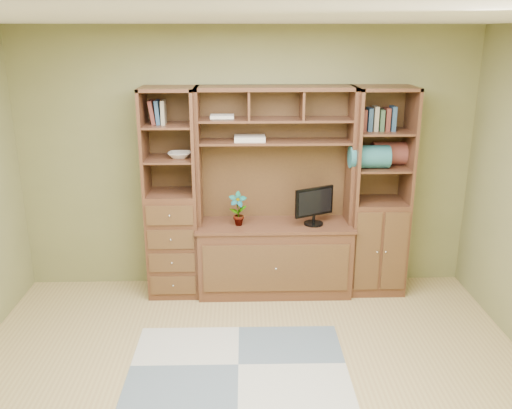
{
  "coord_description": "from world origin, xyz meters",
  "views": [
    {
      "loc": [
        -0.06,
        -3.27,
        2.53
      ],
      "look_at": [
        0.07,
        1.2,
        1.1
      ],
      "focal_mm": 38.0,
      "sensor_mm": 36.0,
      "label": 1
    }
  ],
  "objects_px": {
    "left_tower": "(172,195)",
    "right_tower": "(379,193)",
    "center_hutch": "(275,195)",
    "monitor": "(314,199)"
  },
  "relations": [
    {
      "from": "left_tower",
      "to": "right_tower",
      "type": "relative_size",
      "value": 1.0
    },
    {
      "from": "center_hutch",
      "to": "monitor",
      "type": "distance_m",
      "value": 0.38
    },
    {
      "from": "left_tower",
      "to": "right_tower",
      "type": "height_order",
      "value": "same"
    },
    {
      "from": "center_hutch",
      "to": "left_tower",
      "type": "height_order",
      "value": "same"
    },
    {
      "from": "center_hutch",
      "to": "monitor",
      "type": "relative_size",
      "value": 3.97
    },
    {
      "from": "right_tower",
      "to": "center_hutch",
      "type": "bearing_deg",
      "value": -177.77
    },
    {
      "from": "center_hutch",
      "to": "right_tower",
      "type": "distance_m",
      "value": 1.03
    },
    {
      "from": "right_tower",
      "to": "monitor",
      "type": "xyz_separation_m",
      "value": [
        -0.65,
        -0.07,
        -0.04
      ]
    },
    {
      "from": "center_hutch",
      "to": "left_tower",
      "type": "xyz_separation_m",
      "value": [
        -1.0,
        0.04,
        0.0
      ]
    },
    {
      "from": "monitor",
      "to": "right_tower",
      "type": "bearing_deg",
      "value": -20.25
    }
  ]
}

